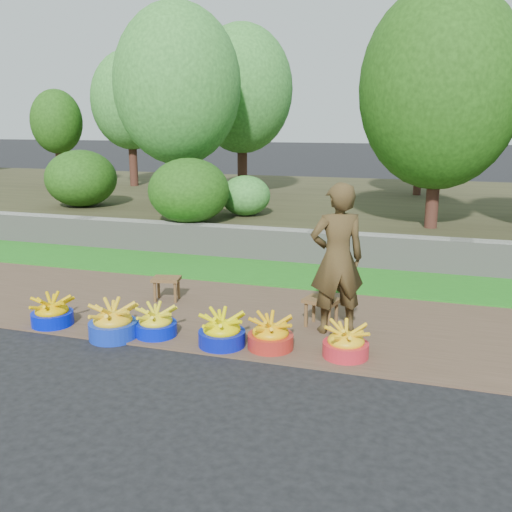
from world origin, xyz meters
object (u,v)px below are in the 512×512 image
(basin_a, at_px, (52,313))
(stool_right, at_px, (321,304))
(stool_left, at_px, (166,282))
(basin_d, at_px, (222,332))
(basin_b, at_px, (113,323))
(basin_c, at_px, (156,324))
(basin_f, at_px, (346,344))
(vendor_woman, at_px, (337,259))
(basin_e, at_px, (271,335))

(basin_a, distance_m, stool_right, 3.09)
(stool_left, bearing_deg, basin_d, -44.35)
(basin_b, bearing_deg, stool_right, 25.77)
(basin_b, distance_m, basin_c, 0.46)
(basin_a, height_order, basin_f, basin_a)
(basin_f, bearing_deg, stool_right, 117.94)
(basin_a, height_order, stool_left, basin_a)
(basin_f, distance_m, stool_left, 2.76)
(basin_b, xyz_separation_m, basin_d, (1.21, 0.13, -0.01))
(basin_c, distance_m, vendor_woman, 2.10)
(basin_e, xyz_separation_m, vendor_woman, (0.55, 0.69, 0.69))
(basin_c, bearing_deg, stool_right, 26.27)
(stool_left, bearing_deg, basin_f, -23.80)
(basin_a, xyz_separation_m, basin_e, (2.59, 0.10, 0.00))
(stool_left, bearing_deg, stool_right, -9.33)
(basin_f, height_order, stool_left, basin_f)
(basin_e, relative_size, stool_right, 1.09)
(stool_right, bearing_deg, basin_d, -134.98)
(basin_c, relative_size, basin_f, 0.99)
(basin_b, xyz_separation_m, stool_left, (-0.03, 1.36, 0.09))
(stool_right, bearing_deg, basin_c, -153.73)
(stool_left, distance_m, stool_right, 2.15)
(basin_d, xyz_separation_m, basin_f, (1.28, 0.11, -0.01))
(basin_f, height_order, vendor_woman, vendor_woman)
(basin_d, relative_size, stool_left, 1.23)
(basin_a, distance_m, vendor_woman, 3.31)
(basin_d, bearing_deg, stool_left, 135.65)
(basin_f, relative_size, vendor_woman, 0.28)
(stool_left, height_order, stool_right, stool_right)
(basin_c, bearing_deg, stool_left, 111.29)
(stool_left, bearing_deg, basin_e, -33.00)
(basin_b, height_order, stool_left, basin_b)
(basin_a, height_order, stool_right, basin_a)
(basin_f, bearing_deg, basin_e, -178.18)
(basin_c, xyz_separation_m, basin_e, (1.30, 0.03, 0.01))
(basin_d, xyz_separation_m, stool_left, (-1.25, 1.22, 0.10))
(basin_f, bearing_deg, vendor_woman, 108.88)
(basin_b, distance_m, stool_right, 2.32)
(basin_a, distance_m, stool_left, 1.50)
(basin_e, distance_m, stool_right, 0.88)
(stool_left, xyz_separation_m, stool_right, (2.12, -0.35, 0.02))
(basin_c, relative_size, vendor_woman, 0.27)
(basin_a, bearing_deg, stool_left, 55.92)
(basin_b, height_order, basin_e, basin_b)
(stool_right, bearing_deg, basin_b, -154.23)
(basin_b, relative_size, vendor_woman, 0.32)
(basin_f, xyz_separation_m, stool_left, (-2.53, 1.11, 0.11))
(stool_left, bearing_deg, basin_b, -88.56)
(basin_e, height_order, basin_f, basin_e)
(basin_e, distance_m, stool_left, 2.09)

